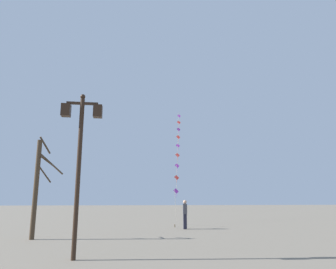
# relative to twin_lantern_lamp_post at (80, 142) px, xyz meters

# --- Properties ---
(ground_plane) EXTENTS (160.00, 160.00, 0.00)m
(ground_plane) POSITION_rel_twin_lantern_lamp_post_xyz_m (2.52, 10.16, -3.51)
(ground_plane) COLOR #756B5B
(twin_lantern_lamp_post) EXTENTS (1.28, 0.28, 5.09)m
(twin_lantern_lamp_post) POSITION_rel_twin_lantern_lamp_post_xyz_m (0.00, 0.00, 0.00)
(twin_lantern_lamp_post) COLOR black
(twin_lantern_lamp_post) RESTS_ON ground_plane
(kite_train) EXTENTS (2.78, 13.11, 11.22)m
(kite_train) POSITION_rel_twin_lantern_lamp_post_xyz_m (6.01, 17.49, 2.45)
(kite_train) COLOR brown
(kite_train) RESTS_ON ground_plane
(kite_flyer) EXTENTS (0.28, 0.62, 1.71)m
(kite_flyer) POSITION_rel_twin_lantern_lamp_post_xyz_m (5.06, 9.18, -2.61)
(kite_flyer) COLOR #1E1E2D
(kite_flyer) RESTS_ON ground_plane
(bare_tree) EXTENTS (1.32, 1.02, 4.67)m
(bare_tree) POSITION_rel_twin_lantern_lamp_post_xyz_m (-2.58, 5.17, -1.13)
(bare_tree) COLOR #423323
(bare_tree) RESTS_ON ground_plane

